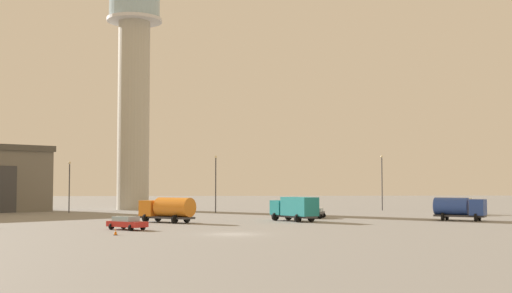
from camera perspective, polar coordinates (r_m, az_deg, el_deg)
name	(u,v)px	position (r m, az deg, el deg)	size (l,w,h in m)	color
ground_plane	(233,234)	(63.69, -1.94, -7.37)	(400.00, 400.00, 0.00)	gray
control_tower	(134,81)	(126.93, -10.21, 5.43)	(10.08, 10.08, 44.33)	#B2AD9E
truck_flatbed_white	(465,206)	(108.56, 17.13, -4.84)	(3.93, 6.70, 2.52)	#38383D
truck_fuel_tanker_orange	(168,209)	(83.06, -7.40, -5.19)	(7.10, 6.31, 3.04)	#38383D
truck_fuel_tanker_blue	(459,208)	(90.39, 16.70, -4.93)	(6.46, 5.37, 2.93)	#38383D
truck_box_teal	(295,208)	(85.27, 3.27, -5.16)	(5.65, 7.30, 3.03)	#38383D
car_red	(127,223)	(70.74, -10.80, -6.29)	(4.47, 4.22, 1.37)	red
car_black	(316,213)	(93.61, 5.03, -5.55)	(3.25, 4.75, 1.37)	black
light_post_west	(216,179)	(109.64, -3.40, -2.73)	(0.44, 0.44, 9.25)	#38383D
light_post_east	(382,178)	(122.17, 10.53, -2.61)	(0.44, 0.44, 9.75)	#38383D
light_post_north	(69,182)	(113.61, -15.40, -2.89)	(0.44, 0.44, 8.31)	#38383D
traffic_cone_near_left	(116,232)	(63.68, -11.71, -7.03)	(0.36, 0.36, 0.63)	black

